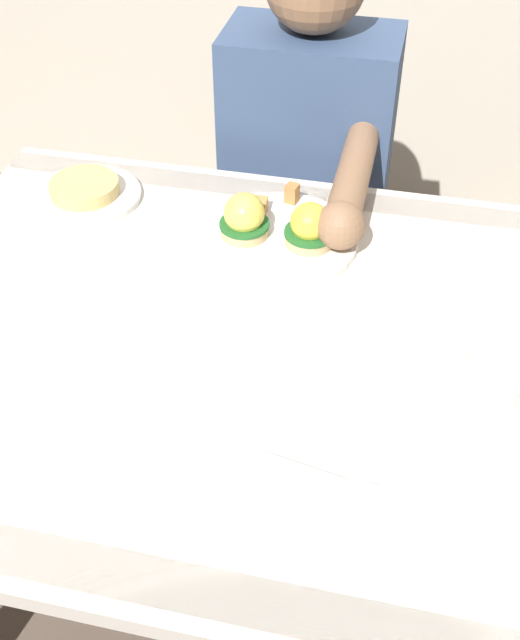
# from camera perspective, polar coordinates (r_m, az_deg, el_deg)

# --- Properties ---
(ground_plane) EXTENTS (6.00, 6.00, 0.00)m
(ground_plane) POSITION_cam_1_polar(r_m,az_deg,el_deg) (1.73, 0.56, -19.78)
(ground_plane) COLOR brown
(dining_table) EXTENTS (1.20, 0.90, 0.74)m
(dining_table) POSITION_cam_1_polar(r_m,az_deg,el_deg) (1.21, 0.76, -5.28)
(dining_table) COLOR silver
(dining_table) RESTS_ON ground_plane
(eggs_benedict_plate) EXTENTS (0.27, 0.27, 0.09)m
(eggs_benedict_plate) POSITION_cam_1_polar(r_m,az_deg,el_deg) (1.31, 1.24, 6.55)
(eggs_benedict_plate) COLOR white
(eggs_benedict_plate) RESTS_ON dining_table
(coffee_mug) EXTENTS (0.11, 0.08, 0.09)m
(coffee_mug) POSITION_cam_1_polar(r_m,az_deg,el_deg) (1.07, 16.76, -3.81)
(coffee_mug) COLOR white
(coffee_mug) RESTS_ON dining_table
(fork) EXTENTS (0.16, 0.05, 0.00)m
(fork) POSITION_cam_1_polar(r_m,az_deg,el_deg) (0.98, 4.88, -11.35)
(fork) COLOR silver
(fork) RESTS_ON dining_table
(side_plate) EXTENTS (0.20, 0.20, 0.04)m
(side_plate) POSITION_cam_1_polar(r_m,az_deg,el_deg) (1.47, -12.61, 9.06)
(side_plate) COLOR white
(side_plate) RESTS_ON dining_table
(diner_person) EXTENTS (0.34, 0.54, 1.14)m
(diner_person) POSITION_cam_1_polar(r_m,az_deg,el_deg) (1.67, 3.37, 10.23)
(diner_person) COLOR #33333D
(diner_person) RESTS_ON ground_plane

